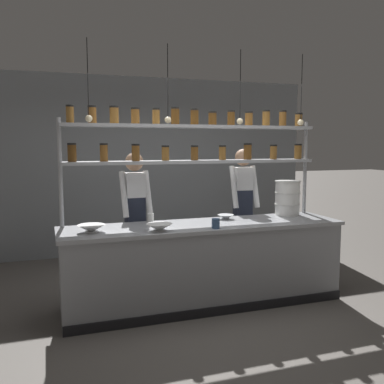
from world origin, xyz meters
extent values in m
plane|color=#5B5651|center=(0.00, 0.00, 0.00)|extent=(40.00, 40.00, 0.00)
cube|color=gray|center=(0.00, 2.63, 1.44)|extent=(5.57, 0.12, 2.89)
cube|color=gray|center=(0.00, 0.00, 0.44)|extent=(3.11, 0.72, 0.88)
cube|color=#999BA0|center=(0.00, 0.00, 0.90)|extent=(3.17, 0.76, 0.04)
cube|color=black|center=(0.00, -0.36, 0.05)|extent=(3.11, 0.03, 0.10)
cylinder|color=#999BA0|center=(-1.50, 0.33, 1.04)|extent=(0.04, 0.04, 2.08)
cylinder|color=#999BA0|center=(1.50, 0.33, 1.04)|extent=(0.04, 0.04, 2.08)
cube|color=#999BA0|center=(0.00, 0.33, 1.60)|extent=(3.01, 0.28, 0.04)
cylinder|color=#513314|center=(-1.38, 0.33, 1.71)|extent=(0.09, 0.09, 0.18)
cylinder|color=black|center=(-1.38, 0.33, 1.81)|extent=(0.10, 0.10, 0.02)
cylinder|color=brown|center=(-1.04, 0.33, 1.70)|extent=(0.09, 0.09, 0.18)
cylinder|color=black|center=(-1.04, 0.33, 1.80)|extent=(0.09, 0.09, 0.02)
cylinder|color=brown|center=(-0.69, 0.33, 1.70)|extent=(0.09, 0.09, 0.17)
cylinder|color=black|center=(-0.69, 0.33, 1.80)|extent=(0.09, 0.09, 0.02)
cylinder|color=brown|center=(-0.35, 0.33, 1.69)|extent=(0.09, 0.09, 0.15)
cylinder|color=black|center=(-0.35, 0.33, 1.78)|extent=(0.09, 0.09, 0.02)
cylinder|color=brown|center=(0.00, 0.33, 1.69)|extent=(0.09, 0.09, 0.15)
cylinder|color=black|center=(0.00, 0.33, 1.78)|extent=(0.09, 0.09, 0.02)
cylinder|color=brown|center=(0.35, 0.33, 1.69)|extent=(0.08, 0.08, 0.15)
cylinder|color=black|center=(0.35, 0.33, 1.78)|extent=(0.08, 0.08, 0.02)
cylinder|color=brown|center=(0.68, 0.33, 1.70)|extent=(0.10, 0.10, 0.18)
cylinder|color=black|center=(0.68, 0.33, 1.80)|extent=(0.10, 0.10, 0.02)
cylinder|color=brown|center=(1.04, 0.33, 1.70)|extent=(0.09, 0.09, 0.16)
cylinder|color=black|center=(1.04, 0.33, 1.79)|extent=(0.09, 0.09, 0.02)
cylinder|color=brown|center=(1.39, 0.33, 1.70)|extent=(0.09, 0.09, 0.17)
cylinder|color=black|center=(1.39, 0.33, 1.80)|extent=(0.09, 0.09, 0.02)
cube|color=#999BA0|center=(0.00, 0.33, 2.01)|extent=(3.01, 0.28, 0.04)
cylinder|color=brown|center=(-1.39, 0.33, 2.11)|extent=(0.08, 0.08, 0.17)
cylinder|color=black|center=(-1.39, 0.33, 2.20)|extent=(0.08, 0.08, 0.02)
cylinder|color=brown|center=(-1.16, 0.33, 2.11)|extent=(0.09, 0.09, 0.17)
cylinder|color=black|center=(-1.16, 0.33, 2.20)|extent=(0.09, 0.09, 0.02)
cylinder|color=brown|center=(-0.92, 0.33, 2.11)|extent=(0.10, 0.10, 0.17)
cylinder|color=black|center=(-0.92, 0.33, 2.20)|extent=(0.10, 0.10, 0.02)
cylinder|color=brown|center=(-0.69, 0.33, 2.10)|extent=(0.09, 0.09, 0.16)
cylinder|color=black|center=(-0.69, 0.33, 2.19)|extent=(0.09, 0.09, 0.02)
cylinder|color=brown|center=(-0.46, 0.33, 2.10)|extent=(0.08, 0.08, 0.16)
cylinder|color=black|center=(-0.46, 0.33, 2.19)|extent=(0.09, 0.09, 0.02)
cylinder|color=#513314|center=(-0.23, 0.33, 2.11)|extent=(0.10, 0.10, 0.18)
cylinder|color=black|center=(-0.23, 0.33, 2.21)|extent=(0.10, 0.10, 0.02)
cylinder|color=#513314|center=(0.00, 0.33, 2.11)|extent=(0.09, 0.09, 0.17)
cylinder|color=black|center=(0.00, 0.33, 2.20)|extent=(0.10, 0.10, 0.02)
cylinder|color=#513314|center=(0.22, 0.33, 2.09)|extent=(0.10, 0.10, 0.14)
cylinder|color=black|center=(0.22, 0.33, 2.17)|extent=(0.10, 0.10, 0.02)
cylinder|color=#513314|center=(0.46, 0.33, 2.10)|extent=(0.09, 0.09, 0.16)
cylinder|color=black|center=(0.46, 0.33, 2.19)|extent=(0.09, 0.09, 0.02)
cylinder|color=brown|center=(0.69, 0.33, 2.10)|extent=(0.09, 0.09, 0.15)
cylinder|color=black|center=(0.69, 0.33, 2.18)|extent=(0.09, 0.09, 0.02)
cylinder|color=brown|center=(0.93, 0.33, 2.11)|extent=(0.09, 0.09, 0.17)
cylinder|color=black|center=(0.93, 0.33, 2.21)|extent=(0.09, 0.09, 0.02)
cylinder|color=brown|center=(1.16, 0.33, 2.11)|extent=(0.09, 0.09, 0.17)
cylinder|color=black|center=(1.16, 0.33, 2.21)|extent=(0.09, 0.09, 0.02)
cylinder|color=brown|center=(1.39, 0.33, 2.10)|extent=(0.09, 0.09, 0.15)
cylinder|color=black|center=(1.39, 0.33, 2.18)|extent=(0.09, 0.09, 0.02)
cylinder|color=black|center=(-0.74, 0.61, 0.41)|extent=(0.11, 0.11, 0.82)
cylinder|color=black|center=(-0.58, 0.62, 0.41)|extent=(0.11, 0.11, 0.82)
cube|color=#232838|center=(-0.66, 0.61, 1.00)|extent=(0.23, 0.18, 0.36)
cube|color=white|center=(-0.66, 0.61, 1.32)|extent=(0.23, 0.19, 0.29)
sphere|color=#A37A5B|center=(-0.66, 0.61, 1.59)|extent=(0.22, 0.22, 0.22)
cylinder|color=white|center=(-0.80, 0.54, 1.22)|extent=(0.08, 0.26, 0.54)
cylinder|color=white|center=(-0.51, 0.56, 1.22)|extent=(0.08, 0.26, 0.54)
cylinder|color=black|center=(0.73, 0.72, 0.42)|extent=(0.11, 0.11, 0.84)
cylinder|color=black|center=(0.89, 0.70, 0.42)|extent=(0.11, 0.11, 0.84)
cube|color=#232838|center=(0.81, 0.71, 1.02)|extent=(0.24, 0.19, 0.36)
cube|color=white|center=(0.81, 0.71, 1.35)|extent=(0.24, 0.20, 0.30)
sphere|color=#A37A5B|center=(0.81, 0.71, 1.63)|extent=(0.22, 0.22, 0.22)
cylinder|color=white|center=(0.66, 0.66, 1.25)|extent=(0.09, 0.26, 0.55)
cylinder|color=white|center=(0.95, 0.64, 1.25)|extent=(0.09, 0.26, 0.55)
cylinder|color=white|center=(1.20, 0.24, 0.99)|extent=(0.30, 0.30, 0.13)
cylinder|color=silver|center=(1.20, 0.24, 1.06)|extent=(0.32, 0.32, 0.01)
cylinder|color=white|center=(1.20, 0.24, 1.13)|extent=(0.30, 0.30, 0.13)
cylinder|color=silver|center=(1.20, 0.24, 1.20)|extent=(0.32, 0.32, 0.01)
cylinder|color=white|center=(1.20, 0.24, 1.27)|extent=(0.30, 0.30, 0.13)
cylinder|color=silver|center=(1.20, 0.24, 1.34)|extent=(0.32, 0.32, 0.01)
cylinder|color=white|center=(-0.57, -0.21, 0.93)|extent=(0.12, 0.12, 0.01)
cone|color=white|center=(-0.57, -0.21, 0.96)|extent=(0.27, 0.27, 0.07)
cylinder|color=silver|center=(0.35, 0.20, 0.93)|extent=(0.09, 0.09, 0.01)
cone|color=silver|center=(0.35, 0.20, 0.95)|extent=(0.20, 0.20, 0.05)
cylinder|color=white|center=(-1.23, -0.06, 0.93)|extent=(0.13, 0.13, 0.01)
cone|color=white|center=(-1.23, -0.06, 0.96)|extent=(0.28, 0.28, 0.08)
cylinder|color=#334C70|center=(0.03, -0.27, 0.97)|extent=(0.08, 0.08, 0.10)
cylinder|color=silver|center=(-0.55, 0.26, 0.97)|extent=(0.07, 0.07, 0.11)
cylinder|color=black|center=(-1.22, 0.00, 2.45)|extent=(0.01, 0.01, 0.78)
sphere|color=#F9E5B2|center=(-1.22, 0.00, 2.06)|extent=(0.07, 0.07, 0.07)
cylinder|color=black|center=(-0.41, 0.00, 2.45)|extent=(0.01, 0.01, 0.78)
sphere|color=#F9E5B2|center=(-0.41, 0.00, 2.06)|extent=(0.07, 0.07, 0.07)
cylinder|color=black|center=(0.42, 0.00, 2.45)|extent=(0.01, 0.01, 0.78)
sphere|color=#F9E5B2|center=(0.42, 0.00, 2.06)|extent=(0.07, 0.07, 0.07)
cylinder|color=black|center=(1.20, 0.00, 2.45)|extent=(0.01, 0.01, 0.78)
sphere|color=#F9E5B2|center=(1.20, 0.00, 2.06)|extent=(0.07, 0.07, 0.07)
camera|label=1|loc=(-1.63, -4.39, 1.81)|focal=40.00mm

